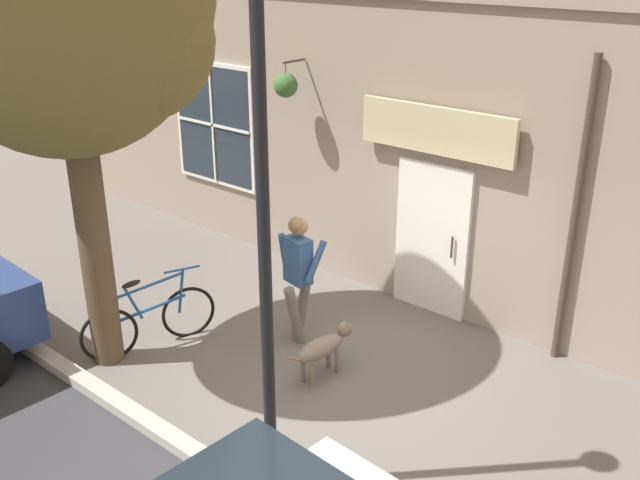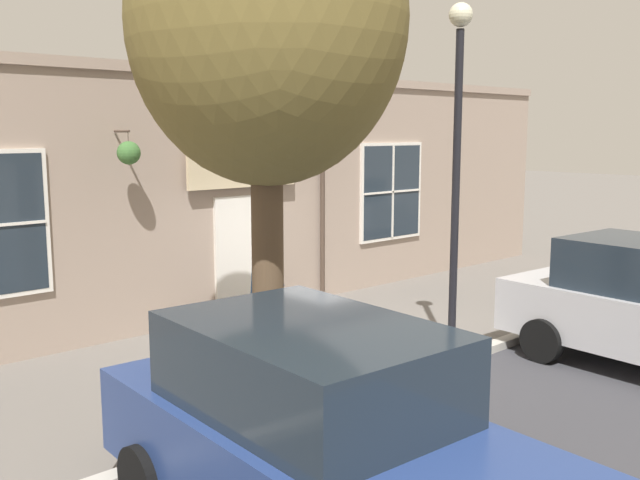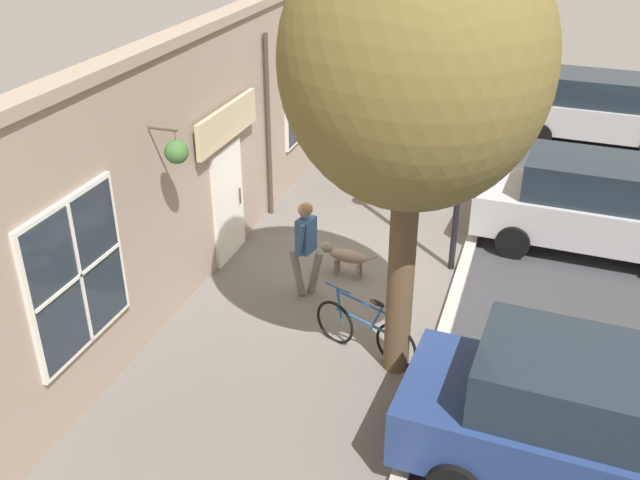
{
  "view_description": "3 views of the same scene",
  "coord_description": "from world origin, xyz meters",
  "px_view_note": "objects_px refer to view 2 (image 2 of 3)",
  "views": [
    {
      "loc": [
        5.53,
        4.5,
        4.73
      ],
      "look_at": [
        -0.32,
        -0.44,
        1.51
      ],
      "focal_mm": 40.0,
      "sensor_mm": 36.0,
      "label": 1
    },
    {
      "loc": [
        7.73,
        -7.26,
        3.19
      ],
      "look_at": [
        -0.53,
        0.31,
        1.48
      ],
      "focal_mm": 40.0,
      "sensor_mm": 36.0,
      "label": 2
    },
    {
      "loc": [
        3.02,
        -10.46,
        6.42
      ],
      "look_at": [
        -0.17,
        -0.84,
        1.04
      ],
      "focal_mm": 40.0,
      "sensor_mm": 36.0,
      "label": 3
    }
  ],
  "objects_px": {
    "dog_on_leash": "(326,318)",
    "street_lamp": "(457,132)",
    "parked_car_nearest_curb": "(321,438)",
    "street_tree_by_curb": "(267,32)",
    "pedestrian_walking": "(267,281)",
    "leaning_bicycle": "(254,362)"
  },
  "relations": [
    {
      "from": "dog_on_leash",
      "to": "street_lamp",
      "type": "xyz_separation_m",
      "value": [
        1.74,
        0.82,
        2.8
      ]
    },
    {
      "from": "parked_car_nearest_curb",
      "to": "street_tree_by_curb",
      "type": "bearing_deg",
      "value": 149.02
    },
    {
      "from": "street_tree_by_curb",
      "to": "street_lamp",
      "type": "distance_m",
      "value": 3.2
    },
    {
      "from": "street_lamp",
      "to": "parked_car_nearest_curb",
      "type": "bearing_deg",
      "value": -64.26
    },
    {
      "from": "pedestrian_walking",
      "to": "street_tree_by_curb",
      "type": "relative_size",
      "value": 0.27
    },
    {
      "from": "parked_car_nearest_curb",
      "to": "street_lamp",
      "type": "relative_size",
      "value": 0.9
    },
    {
      "from": "pedestrian_walking",
      "to": "leaning_bicycle",
      "type": "height_order",
      "value": "pedestrian_walking"
    },
    {
      "from": "dog_on_leash",
      "to": "parked_car_nearest_curb",
      "type": "relative_size",
      "value": 0.25
    },
    {
      "from": "dog_on_leash",
      "to": "parked_car_nearest_curb",
      "type": "height_order",
      "value": "parked_car_nearest_curb"
    },
    {
      "from": "pedestrian_walking",
      "to": "dog_on_leash",
      "type": "distance_m",
      "value": 1.09
    },
    {
      "from": "street_tree_by_curb",
      "to": "leaning_bicycle",
      "type": "xyz_separation_m",
      "value": [
        -0.46,
        0.11,
        -3.89
      ]
    },
    {
      "from": "leaning_bicycle",
      "to": "street_lamp",
      "type": "height_order",
      "value": "street_lamp"
    },
    {
      "from": "dog_on_leash",
      "to": "leaning_bicycle",
      "type": "relative_size",
      "value": 0.66
    },
    {
      "from": "street_tree_by_curb",
      "to": "parked_car_nearest_curb",
      "type": "bearing_deg",
      "value": -30.98
    },
    {
      "from": "street_tree_by_curb",
      "to": "dog_on_leash",
      "type": "bearing_deg",
      "value": 122.3
    },
    {
      "from": "street_tree_by_curb",
      "to": "street_lamp",
      "type": "xyz_separation_m",
      "value": [
        0.37,
        3.0,
        -1.08
      ]
    },
    {
      "from": "pedestrian_walking",
      "to": "parked_car_nearest_curb",
      "type": "bearing_deg",
      "value": -33.82
    },
    {
      "from": "dog_on_leash",
      "to": "street_tree_by_curb",
      "type": "xyz_separation_m",
      "value": [
        1.38,
        -2.18,
        3.88
      ]
    },
    {
      "from": "dog_on_leash",
      "to": "street_tree_by_curb",
      "type": "distance_m",
      "value": 4.66
    },
    {
      "from": "parked_car_nearest_curb",
      "to": "dog_on_leash",
      "type": "bearing_deg",
      "value": 136.64
    },
    {
      "from": "pedestrian_walking",
      "to": "leaning_bicycle",
      "type": "relative_size",
      "value": 1.01
    },
    {
      "from": "pedestrian_walking",
      "to": "street_lamp",
      "type": "xyz_separation_m",
      "value": [
        2.18,
        1.6,
        2.18
      ]
    }
  ]
}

